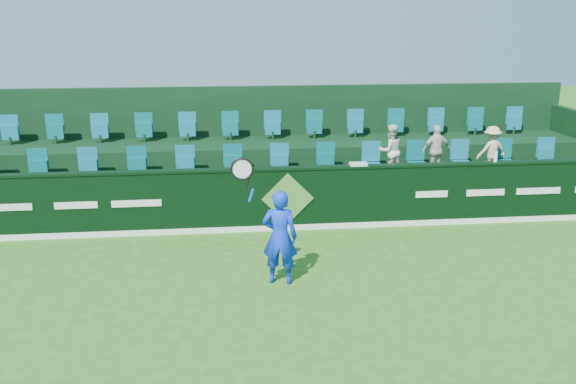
{
  "coord_description": "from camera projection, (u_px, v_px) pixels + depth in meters",
  "views": [
    {
      "loc": [
        -1.43,
        -8.88,
        4.42
      ],
      "look_at": [
        -0.12,
        2.8,
        1.15
      ],
      "focal_mm": 40.0,
      "sensor_mm": 36.0,
      "label": 1
    }
  ],
  "objects": [
    {
      "name": "drinks_bottle",
      "position": [
        496.0,
        157.0,
        13.76
      ],
      "size": [
        0.07,
        0.07,
        0.23
      ],
      "primitive_type": "cylinder",
      "color": "white",
      "rests_on": "sponsor_hoarding"
    },
    {
      "name": "spectator_right",
      "position": [
        492.0,
        150.0,
        14.9
      ],
      "size": [
        0.79,
        0.53,
        1.13
      ],
      "primitive_type": "imported",
      "rotation": [
        0.0,
        0.0,
        3.3
      ],
      "color": "beige",
      "rests_on": "stand_tier_front"
    },
    {
      "name": "stand_tier_front",
      "position": [
        282.0,
        197.0,
        14.61
      ],
      "size": [
        16.0,
        2.0,
        0.8
      ],
      "primitive_type": "cube",
      "color": "black",
      "rests_on": "ground"
    },
    {
      "name": "sponsor_hoarding",
      "position": [
        287.0,
        198.0,
        13.48
      ],
      "size": [
        16.0,
        0.25,
        1.35
      ],
      "color": "black",
      "rests_on": "ground"
    },
    {
      "name": "ground",
      "position": [
        316.0,
        312.0,
        9.83
      ],
      "size": [
        60.0,
        60.0,
        0.0
      ],
      "primitive_type": "plane",
      "color": "#286618",
      "rests_on": "ground"
    },
    {
      "name": "spectator_left",
      "position": [
        390.0,
        151.0,
        14.63
      ],
      "size": [
        0.67,
        0.57,
        1.21
      ],
      "primitive_type": "imported",
      "rotation": [
        0.0,
        0.0,
        3.35
      ],
      "color": "white",
      "rests_on": "stand_tier_front"
    },
    {
      "name": "tennis_player",
      "position": [
        279.0,
        236.0,
        10.72
      ],
      "size": [
        1.18,
        0.51,
        2.26
      ],
      "color": "#0D32E9",
      "rests_on": "ground"
    },
    {
      "name": "spectator_middle",
      "position": [
        436.0,
        150.0,
        14.75
      ],
      "size": [
        0.71,
        0.34,
        1.18
      ],
      "primitive_type": "imported",
      "rotation": [
        0.0,
        0.0,
        3.22
      ],
      "color": "silver",
      "rests_on": "stand_tier_front"
    },
    {
      "name": "stand_rear",
      "position": [
        273.0,
        142.0,
        16.64
      ],
      "size": [
        16.0,
        4.1,
        2.6
      ],
      "color": "black",
      "rests_on": "ground"
    },
    {
      "name": "towel",
      "position": [
        358.0,
        164.0,
        13.46
      ],
      "size": [
        0.36,
        0.23,
        0.05
      ],
      "primitive_type": "cube",
      "color": "silver",
      "rests_on": "sponsor_hoarding"
    },
    {
      "name": "seat_row_front",
      "position": [
        280.0,
        163.0,
        14.81
      ],
      "size": [
        13.5,
        0.5,
        0.6
      ],
      "primitive_type": "cube",
      "color": "#136B8B",
      "rests_on": "stand_tier_front"
    },
    {
      "name": "seat_row_back",
      "position": [
        273.0,
        128.0,
        16.39
      ],
      "size": [
        13.5,
        0.5,
        0.6
      ],
      "primitive_type": "cube",
      "color": "#136B8B",
      "rests_on": "stand_tier_back"
    },
    {
      "name": "stand_tier_back",
      "position": [
        274.0,
        167.0,
        16.36
      ],
      "size": [
        16.0,
        1.8,
        1.3
      ],
      "primitive_type": "cube",
      "color": "black",
      "rests_on": "ground"
    }
  ]
}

